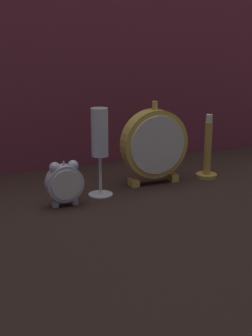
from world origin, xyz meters
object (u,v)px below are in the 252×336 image
(alarm_clock_twin_bell, at_px, (65,181))
(mantel_clock_silver, at_px, (154,144))
(champagne_flute, at_px, (100,140))
(brass_candlestick, at_px, (207,156))

(alarm_clock_twin_bell, height_order, mantel_clock_silver, mantel_clock_silver)
(champagne_flute, height_order, brass_candlestick, champagne_flute)
(alarm_clock_twin_bell, relative_size, champagne_flute, 0.50)
(alarm_clock_twin_bell, relative_size, brass_candlestick, 0.61)
(mantel_clock_silver, xyz_separation_m, champagne_flute, (-0.16, -0.03, 0.03))
(mantel_clock_silver, relative_size, brass_candlestick, 1.24)
(alarm_clock_twin_bell, relative_size, mantel_clock_silver, 0.49)
(alarm_clock_twin_bell, height_order, champagne_flute, champagne_flute)
(alarm_clock_twin_bell, bearing_deg, brass_candlestick, 7.94)
(brass_candlestick, bearing_deg, champagne_flute, -176.27)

